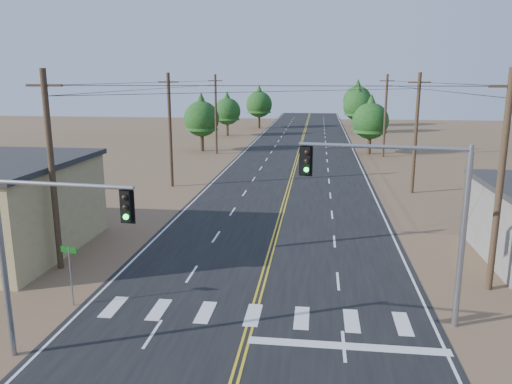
# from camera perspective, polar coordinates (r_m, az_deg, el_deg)

# --- Properties ---
(road) EXTENTS (15.00, 200.00, 0.02)m
(road) POSITION_cam_1_polar(r_m,az_deg,el_deg) (41.87, 3.56, -0.28)
(road) COLOR black
(road) RESTS_ON ground
(utility_pole_left_near) EXTENTS (1.80, 0.30, 10.00)m
(utility_pole_left_near) POSITION_cam_1_polar(r_m,az_deg,el_deg) (26.51, -22.29, 2.33)
(utility_pole_left_near) COLOR #4C3826
(utility_pole_left_near) RESTS_ON ground
(utility_pole_left_mid) EXTENTS (1.80, 0.30, 10.00)m
(utility_pole_left_mid) POSITION_cam_1_polar(r_m,az_deg,el_deg) (44.84, -9.80, 7.06)
(utility_pole_left_mid) COLOR #4C3826
(utility_pole_left_mid) RESTS_ON ground
(utility_pole_left_far) EXTENTS (1.80, 0.30, 10.00)m
(utility_pole_left_far) POSITION_cam_1_polar(r_m,az_deg,el_deg) (64.18, -4.61, 8.91)
(utility_pole_left_far) COLOR #4C3826
(utility_pole_left_far) RESTS_ON ground
(utility_pole_right_near) EXTENTS (1.80, 0.30, 10.00)m
(utility_pole_right_near) POSITION_cam_1_polar(r_m,az_deg,el_deg) (24.48, 26.15, 1.16)
(utility_pole_right_near) COLOR #4C3826
(utility_pole_right_near) RESTS_ON ground
(utility_pole_right_mid) EXTENTS (1.80, 0.30, 10.00)m
(utility_pole_right_mid) POSITION_cam_1_polar(r_m,az_deg,el_deg) (43.67, 17.80, 6.48)
(utility_pole_right_mid) COLOR #4C3826
(utility_pole_right_mid) RESTS_ON ground
(utility_pole_right_far) EXTENTS (1.80, 0.30, 10.00)m
(utility_pole_right_far) POSITION_cam_1_polar(r_m,az_deg,el_deg) (63.37, 14.55, 8.50)
(utility_pole_right_far) COLOR #4C3826
(utility_pole_right_far) RESTS_ON ground
(signal_mast_left) EXTENTS (5.03, 0.77, 6.44)m
(signal_mast_left) POSITION_cam_1_polar(r_m,az_deg,el_deg) (17.92, -23.67, -5.12)
(signal_mast_left) COLOR gray
(signal_mast_left) RESTS_ON ground
(signal_mast_right) EXTENTS (6.41, 1.12, 7.19)m
(signal_mast_right) POSITION_cam_1_polar(r_m,az_deg,el_deg) (19.97, 17.53, -1.14)
(signal_mast_right) COLOR gray
(signal_mast_right) RESTS_ON ground
(street_sign) EXTENTS (0.78, 0.19, 2.64)m
(street_sign) POSITION_cam_1_polar(r_m,az_deg,el_deg) (22.70, -20.48, -7.97)
(street_sign) COLOR gray
(street_sign) RESTS_ON ground
(tree_left_near) EXTENTS (4.66, 4.66, 7.77)m
(tree_left_near) POSITION_cam_1_polar(r_m,az_deg,el_deg) (66.83, -6.26, 8.72)
(tree_left_near) COLOR #3F2D1E
(tree_left_near) RESTS_ON ground
(tree_left_mid) EXTENTS (4.47, 4.47, 7.45)m
(tree_left_mid) POSITION_cam_1_polar(r_m,az_deg,el_deg) (84.38, -3.32, 9.50)
(tree_left_mid) COLOR #3F2D1E
(tree_left_mid) RESTS_ON ground
(tree_left_far) EXTENTS (4.99, 4.99, 8.32)m
(tree_left_far) POSITION_cam_1_polar(r_m,az_deg,el_deg) (97.41, 0.36, 10.28)
(tree_left_far) COLOR #3F2D1E
(tree_left_far) RESTS_ON ground
(tree_right_near) EXTENTS (4.60, 4.60, 7.66)m
(tree_right_near) POSITION_cam_1_polar(r_m,az_deg,el_deg) (65.39, 12.97, 8.32)
(tree_right_near) COLOR #3F2D1E
(tree_right_near) RESTS_ON ground
(tree_right_mid) EXTENTS (5.10, 5.10, 8.50)m
(tree_right_mid) POSITION_cam_1_polar(r_m,az_deg,el_deg) (90.89, 11.58, 9.91)
(tree_right_mid) COLOR #3F2D1E
(tree_right_mid) RESTS_ON ground
(tree_right_far) EXTENTS (5.63, 5.63, 9.39)m
(tree_right_far) POSITION_cam_1_polar(r_m,az_deg,el_deg) (103.75, 11.52, 10.55)
(tree_right_far) COLOR #3F2D1E
(tree_right_far) RESTS_ON ground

